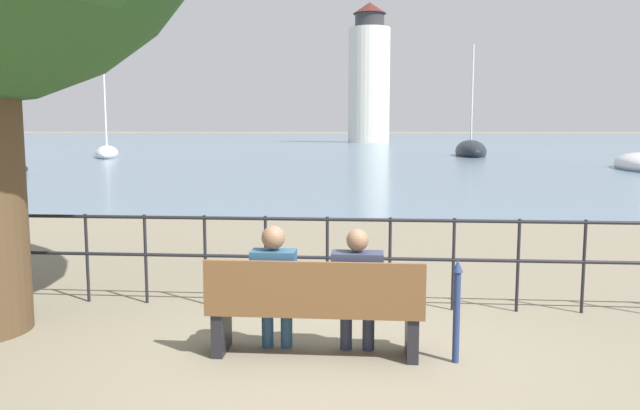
{
  "coord_description": "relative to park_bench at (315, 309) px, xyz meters",
  "views": [
    {
      "loc": [
        0.49,
        -5.45,
        2.03
      ],
      "look_at": [
        0.0,
        0.5,
        1.31
      ],
      "focal_mm": 35.0,
      "sensor_mm": 36.0,
      "label": 1
    }
  ],
  "objects": [
    {
      "name": "ground_plane",
      "position": [
        0.0,
        0.06,
        -0.44
      ],
      "size": [
        1000.0,
        1000.0,
        0.0
      ],
      "primitive_type": "plane",
      "color": "#7A705B"
    },
    {
      "name": "harbor_water",
      "position": [
        0.0,
        158.44,
        -0.43
      ],
      "size": [
        600.0,
        300.0,
        0.01
      ],
      "color": "slate",
      "rests_on": "ground_plane"
    },
    {
      "name": "park_bench",
      "position": [
        0.0,
        0.0,
        0.0
      ],
      "size": [
        1.93,
        0.45,
        0.9
      ],
      "color": "brown",
      "rests_on": "ground_plane"
    },
    {
      "name": "seated_person_left",
      "position": [
        -0.38,
        0.08,
        0.22
      ],
      "size": [
        0.4,
        0.35,
        1.18
      ],
      "color": "navy",
      "rests_on": "ground_plane"
    },
    {
      "name": "seated_person_right",
      "position": [
        0.38,
        0.08,
        0.21
      ],
      "size": [
        0.46,
        0.35,
        1.16
      ],
      "color": "#2D3347",
      "rests_on": "ground_plane"
    },
    {
      "name": "promenade_railing",
      "position": [
        -0.0,
        1.58,
        0.26
      ],
      "size": [
        12.82,
        0.04,
        1.05
      ],
      "color": "black",
      "rests_on": "ground_plane"
    },
    {
      "name": "closed_umbrella",
      "position": [
        1.24,
        -0.03,
        0.08
      ],
      "size": [
        0.09,
        0.09,
        0.92
      ],
      "color": "navy",
      "rests_on": "ground_plane"
    },
    {
      "name": "sailboat_0",
      "position": [
        8.07,
        43.3,
        -0.07
      ],
      "size": [
        2.69,
        7.61,
        8.87
      ],
      "rotation": [
        0.0,
        0.0,
        -0.06
      ],
      "color": "black",
      "rests_on": "ground_plane"
    },
    {
      "name": "sailboat_3",
      "position": [
        -18.82,
        38.89,
        -0.16
      ],
      "size": [
        4.16,
        7.31,
        7.69
      ],
      "rotation": [
        0.0,
        0.0,
        0.38
      ],
      "color": "silver",
      "rests_on": "ground_plane"
    },
    {
      "name": "harbor_lighthouse",
      "position": [
        0.02,
        91.1,
        9.28
      ],
      "size": [
        6.27,
        6.27,
        20.89
      ],
      "color": "silver",
      "rests_on": "ground_plane"
    }
  ]
}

